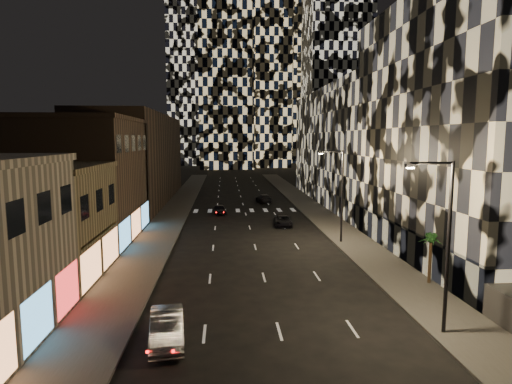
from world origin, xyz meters
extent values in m
cube|color=#47443F|center=(-10.00, 50.00, 0.07)|extent=(4.00, 120.00, 0.15)
cube|color=#47443F|center=(10.00, 50.00, 0.07)|extent=(4.00, 120.00, 0.15)
cube|color=#4C4C47|center=(-7.90, 50.00, 0.07)|extent=(0.20, 120.00, 0.15)
cube|color=#4C4C47|center=(7.90, 50.00, 0.07)|extent=(0.20, 120.00, 0.15)
cube|color=olive|center=(-17.00, 21.00, 4.00)|extent=(10.00, 10.00, 8.00)
cube|color=#4B392B|center=(-17.00, 33.50, 6.00)|extent=(10.00, 15.00, 12.00)
cube|color=#4B392B|center=(-17.00, 60.00, 7.00)|extent=(10.00, 40.00, 14.00)
cube|color=#232326|center=(20.00, 24.50, 11.00)|extent=(16.00, 25.00, 22.00)
cube|color=#383838|center=(12.30, 24.50, 1.50)|extent=(0.60, 25.00, 3.00)
cube|color=#232326|center=(20.00, 57.00, 9.00)|extent=(16.00, 40.00, 18.00)
cube|color=black|center=(35.00, 135.00, 50.00)|extent=(20.00, 20.00, 100.00)
cube|color=black|center=(-12.00, 165.00, 60.00)|extent=(24.00, 24.00, 120.00)
cube|color=black|center=(-2.00, 140.00, 47.50)|extent=(18.00, 18.00, 95.00)
cylinder|color=black|center=(8.60, 10.00, 4.65)|extent=(0.20, 0.20, 9.00)
cylinder|color=black|center=(7.50, 10.00, 9.05)|extent=(2.20, 0.14, 0.14)
cube|color=black|center=(6.40, 10.00, 8.93)|extent=(0.50, 0.25, 0.18)
cube|color=#FFEAB2|center=(6.40, 10.00, 8.81)|extent=(0.35, 0.18, 0.06)
cylinder|color=black|center=(8.60, 30.00, 4.65)|extent=(0.20, 0.20, 9.00)
cylinder|color=black|center=(7.50, 30.00, 9.05)|extent=(2.20, 0.14, 0.14)
cube|color=black|center=(6.40, 30.00, 8.93)|extent=(0.50, 0.25, 0.18)
cube|color=#FFEAB2|center=(6.40, 30.00, 8.81)|extent=(0.35, 0.18, 0.06)
imported|color=#9B9BA0|center=(-5.83, 10.18, 0.77)|extent=(2.19, 4.85, 1.54)
imported|color=black|center=(-3.50, 47.11, 0.65)|extent=(2.01, 3.98, 1.30)
imported|color=black|center=(3.43, 57.19, 0.69)|extent=(2.49, 4.95, 1.38)
imported|color=black|center=(4.00, 38.60, 0.60)|extent=(2.23, 4.40, 1.19)
cylinder|color=#47331E|center=(11.50, 17.53, 1.69)|extent=(0.23, 0.23, 3.07)
sphere|color=#1A491A|center=(11.50, 17.53, 3.37)|extent=(0.67, 0.67, 0.67)
cone|color=#1A491A|center=(11.74, 17.54, 3.32)|extent=(1.34, 0.30, 0.81)
cone|color=#1A491A|center=(11.64, 17.72, 3.32)|extent=(1.02, 1.23, 0.81)
cone|color=#1A491A|center=(11.44, 17.77, 3.32)|extent=(0.59, 1.36, 0.81)
cone|color=#1A491A|center=(11.28, 17.63, 3.32)|extent=(1.33, 0.79, 0.81)
cone|color=#1A491A|center=(11.29, 17.42, 3.32)|extent=(1.31, 0.85, 0.81)
cone|color=#1A491A|center=(11.45, 17.30, 3.32)|extent=(0.53, 1.36, 0.81)
cone|color=#1A491A|center=(11.65, 17.35, 3.32)|extent=(1.06, 1.19, 0.81)
camera|label=1|loc=(-2.86, -10.67, 10.27)|focal=30.00mm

